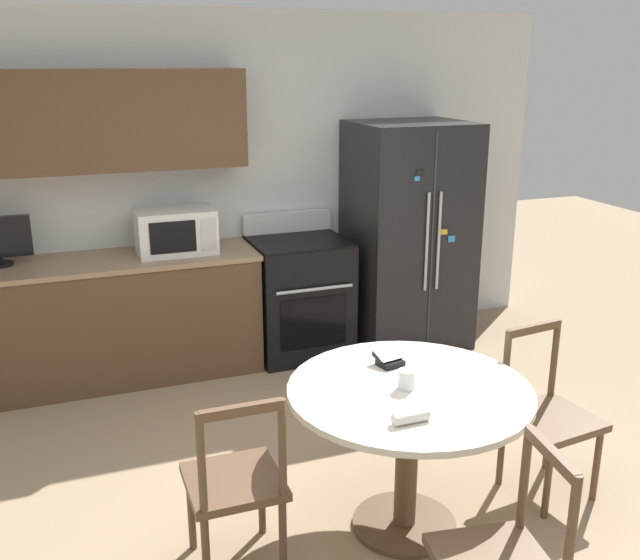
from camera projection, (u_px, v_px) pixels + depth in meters
name	position (u px, v px, depth m)	size (l,w,h in m)	color
ground_plane	(373.00, 528.00, 3.56)	(14.00, 14.00, 0.00)	#9E8466
back_wall	(197.00, 169.00, 5.34)	(5.20, 0.44, 2.60)	silver
kitchen_counter	(102.00, 320.00, 5.10)	(2.23, 0.64, 0.90)	brown
refrigerator	(408.00, 236.00, 5.69)	(0.89, 0.80, 1.78)	black
oven_range	(299.00, 296.00, 5.57)	(0.72, 0.68, 1.08)	black
microwave	(176.00, 231.00, 5.12)	(0.55, 0.37, 0.32)	white
dining_table	(408.00, 417.00, 3.40)	(1.16, 1.16, 0.76)	beige
dining_chair_right	(548.00, 417.00, 3.76)	(0.47, 0.47, 0.90)	brown
dining_chair_left	(235.00, 484.00, 3.16)	(0.42, 0.42, 0.90)	brown
candle_glass	(406.00, 381.00, 3.33)	(0.08, 0.08, 0.09)	silver
folded_napkin	(410.00, 417.00, 3.02)	(0.17, 0.05, 0.05)	silver
wallet	(389.00, 360.00, 3.60)	(0.14, 0.15, 0.07)	black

